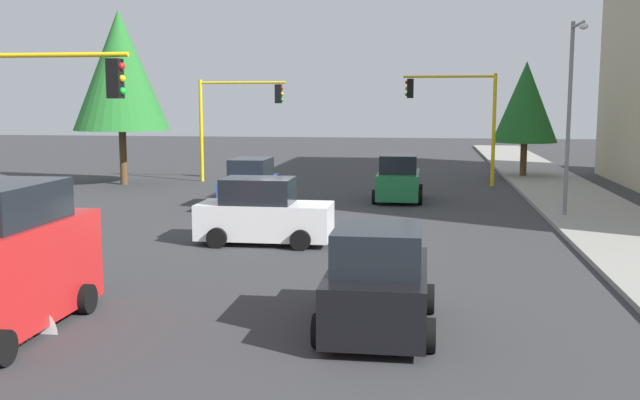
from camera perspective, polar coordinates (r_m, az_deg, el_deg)
name	(u,v)px	position (r m, az deg, el deg)	size (l,w,h in m)	color
ground_plane	(295,232)	(23.88, -1.96, -2.50)	(120.00, 120.00, 0.00)	#353538
sidewalk_kerb	(595,213)	(29.13, 20.70, -0.98)	(80.00, 4.00, 0.15)	gray
lane_arrow_near	(15,342)	(14.30, -22.73, -10.20)	(2.40, 1.10, 1.10)	silver
traffic_signal_near_right	(29,115)	(19.75, -21.80, 6.22)	(0.36, 4.59, 5.52)	yellow
traffic_signal_far_left	(457,106)	(37.15, 10.65, 7.19)	(0.36, 4.59, 5.57)	yellow
traffic_signal_far_right	(235,110)	(38.40, -6.62, 7.03)	(0.36, 4.59, 5.31)	yellow
street_lamp_curbside	(572,98)	(27.20, 19.06, 7.55)	(2.15, 0.28, 7.00)	slate
tree_opposite_side	(120,70)	(38.28, -15.34, 9.73)	(4.75, 4.75, 8.71)	brown
tree_roadside_far	(526,102)	(41.46, 15.76, 7.36)	(3.49, 3.49, 6.34)	brown
car_white	(263,214)	(21.91, -4.44, -1.07)	(2.03, 3.98, 1.98)	white
car_green	(398,180)	(31.24, 6.14, 1.57)	(3.64, 2.06, 1.98)	#1E7238
car_black	(378,283)	(13.72, 4.56, -6.48)	(3.74, 2.12, 1.98)	black
car_blue	(250,186)	(29.07, -5.46, 1.11)	(3.96, 1.95, 1.98)	blue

